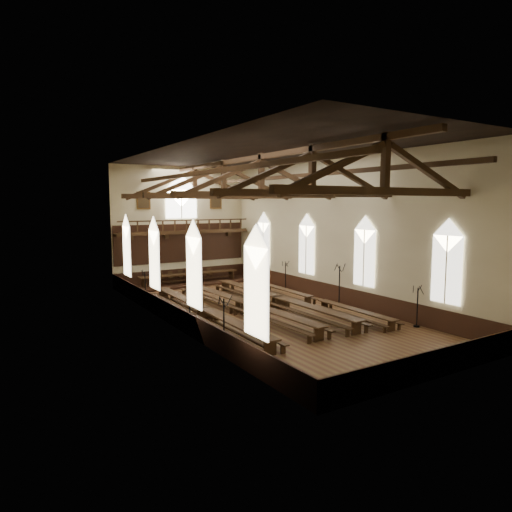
{
  "coord_description": "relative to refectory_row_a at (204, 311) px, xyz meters",
  "views": [
    {
      "loc": [
        -15.12,
        -24.02,
        6.9
      ],
      "look_at": [
        0.54,
        1.5,
        3.41
      ],
      "focal_mm": 32.0,
      "sensor_mm": 36.0,
      "label": 1
    }
  ],
  "objects": [
    {
      "name": "high_chairs",
      "position": [
        4.04,
        12.39,
        0.12
      ],
      "size": [
        4.96,
        0.46,
        0.97
      ],
      "color": "#362011",
      "rests_on": "dais"
    },
    {
      "name": "ground",
      "position": [
        4.02,
        0.15,
        -0.6
      ],
      "size": [
        26.0,
        26.0,
        0.0
      ],
      "primitive_type": "plane",
      "color": "brown",
      "rests_on": "ground"
    },
    {
      "name": "end_window",
      "position": [
        4.02,
        13.05,
        6.63
      ],
      "size": [
        2.8,
        0.12,
        3.8
      ],
      "color": "white",
      "rests_on": "room_walls"
    },
    {
      "name": "wainscot_band",
      "position": [
        4.02,
        0.15,
        0.0
      ],
      "size": [
        12.0,
        26.0,
        1.2
      ],
      "color": "black",
      "rests_on": "ground"
    },
    {
      "name": "portraits",
      "position": [
        4.02,
        13.05,
        6.5
      ],
      "size": [
        7.75,
        0.09,
        1.45
      ],
      "color": "brown",
      "rests_on": "room_walls"
    },
    {
      "name": "refectory_row_d",
      "position": [
        7.75,
        -0.73,
        -0.11
      ],
      "size": [
        1.42,
        13.65,
        0.67
      ],
      "color": "#362011",
      "rests_on": "ground"
    },
    {
      "name": "side_windows",
      "position": [
        4.02,
        0.15,
        3.14
      ],
      "size": [
        11.85,
        19.8,
        4.5
      ],
      "color": "silver",
      "rests_on": "room_walls"
    },
    {
      "name": "refectory_row_c",
      "position": [
        5.49,
        0.45,
        0.0
      ],
      "size": [
        1.8,
        15.1,
        0.82
      ],
      "color": "#362011",
      "rests_on": "ground"
    },
    {
      "name": "room_walls",
      "position": [
        4.02,
        0.15,
        5.86
      ],
      "size": [
        26.0,
        26.0,
        26.0
      ],
      "color": "beige",
      "rests_on": "ground"
    },
    {
      "name": "refectory_row_a",
      "position": [
        0.0,
        0.0,
        0.0
      ],
      "size": [
        1.75,
        15.05,
        0.82
      ],
      "color": "#362011",
      "rests_on": "ground"
    },
    {
      "name": "candelabrum_left_mid",
      "position": [
        -1.53,
        -1.39,
        0.12
      ],
      "size": [
        0.7,
        0.68,
        2.35
      ],
      "color": "black",
      "rests_on": "ground"
    },
    {
      "name": "candelabrum_right_far",
      "position": [
        9.57,
        5.36,
        0.11
      ],
      "size": [
        0.69,
        0.7,
        2.34
      ],
      "color": "black",
      "rests_on": "ground"
    },
    {
      "name": "high_table",
      "position": [
        4.04,
        11.55,
        0.28
      ],
      "size": [
        8.64,
        1.05,
        0.81
      ],
      "color": "#362011",
      "rests_on": "dais"
    },
    {
      "name": "candelabrum_right_near",
      "position": [
        9.57,
        -7.37,
        0.12
      ],
      "size": [
        0.71,
        0.68,
        2.36
      ],
      "color": "black",
      "rests_on": "ground"
    },
    {
      "name": "candelabrum_left_near",
      "position": [
        -1.53,
        -5.4,
        0.2
      ],
      "size": [
        0.76,
        0.8,
        2.63
      ],
      "color": "black",
      "rests_on": "ground"
    },
    {
      "name": "refectory_row_b",
      "position": [
        2.87,
        0.55,
        -0.01
      ],
      "size": [
        2.01,
        15.03,
        0.81
      ],
      "color": "#362011",
      "rests_on": "ground"
    },
    {
      "name": "minstrels_gallery",
      "position": [
        4.02,
        12.81,
        3.31
      ],
      "size": [
        11.8,
        1.24,
        3.7
      ],
      "color": "#362011",
      "rests_on": "room_walls"
    },
    {
      "name": "dais",
      "position": [
        4.04,
        11.55,
        -0.5
      ],
      "size": [
        11.4,
        2.85,
        0.19
      ],
      "primitive_type": "cube",
      "color": "black",
      "rests_on": "ground"
    },
    {
      "name": "candelabrum_right_mid",
      "position": [
        9.57,
        -0.95,
        0.27
      ],
      "size": [
        0.85,
        0.83,
        2.84
      ],
      "color": "black",
      "rests_on": "ground"
    },
    {
      "name": "roof_trusses",
      "position": [
        4.02,
        0.15,
        7.62
      ],
      "size": [
        11.7,
        25.7,
        2.8
      ],
      "color": "#362011",
      "rests_on": "room_walls"
    },
    {
      "name": "candelabrum_left_far",
      "position": [
        -1.53,
        6.2,
        0.13
      ],
      "size": [
        0.7,
        0.72,
        2.4
      ],
      "color": "black",
      "rests_on": "ground"
    }
  ]
}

